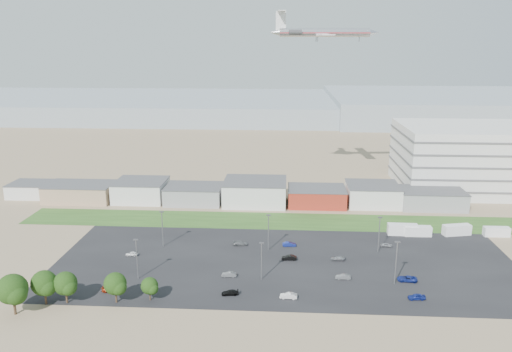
# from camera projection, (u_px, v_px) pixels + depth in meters

# --- Properties ---
(ground) EXTENTS (700.00, 700.00, 0.00)m
(ground) POSITION_uv_depth(u_px,v_px,m) (262.00, 300.00, 111.36)
(ground) COLOR #927B5D
(ground) RESTS_ON ground
(parking_lot) EXTENTS (120.00, 50.00, 0.01)m
(parking_lot) POSITION_uv_depth(u_px,v_px,m) (285.00, 263.00, 130.37)
(parking_lot) COLOR black
(parking_lot) RESTS_ON ground
(grass_strip) EXTENTS (160.00, 16.00, 0.02)m
(grass_strip) POSITION_uv_depth(u_px,v_px,m) (270.00, 221.00, 161.56)
(grass_strip) COLOR #284C1C
(grass_strip) RESTS_ON ground
(hills_backdrop) EXTENTS (700.00, 200.00, 9.00)m
(hills_backdrop) POSITION_uv_depth(u_px,v_px,m) (329.00, 108.00, 411.96)
(hills_backdrop) COLOR gray
(hills_backdrop) RESTS_ON ground
(building_row) EXTENTS (170.00, 20.00, 8.00)m
(building_row) POSITION_uv_depth(u_px,v_px,m) (225.00, 191.00, 179.89)
(building_row) COLOR silver
(building_row) RESTS_ON ground
(parking_garage) EXTENTS (80.00, 40.00, 25.00)m
(parking_garage) POSITION_uv_depth(u_px,v_px,m) (504.00, 158.00, 194.59)
(parking_garage) COLOR silver
(parking_garage) RESTS_ON ground
(box_trailer_a) EXTENTS (8.84, 2.99, 3.29)m
(box_trailer_a) POSITION_uv_depth(u_px,v_px,m) (403.00, 229.00, 149.36)
(box_trailer_a) COLOR silver
(box_trailer_a) RESTS_ON ground
(box_trailer_b) EXTENTS (7.92, 2.59, 2.96)m
(box_trailer_b) POSITION_uv_depth(u_px,v_px,m) (418.00, 231.00, 148.58)
(box_trailer_b) COLOR silver
(box_trailer_b) RESTS_ON ground
(box_trailer_c) EXTENTS (8.69, 4.35, 3.12)m
(box_trailer_c) POSITION_uv_depth(u_px,v_px,m) (457.00, 230.00, 149.28)
(box_trailer_c) COLOR silver
(box_trailer_c) RESTS_ON ground
(box_trailer_d) EXTENTS (7.48, 2.43, 2.80)m
(box_trailer_d) POSITION_uv_depth(u_px,v_px,m) (496.00, 232.00, 148.28)
(box_trailer_d) COLOR silver
(box_trailer_d) RESTS_ON ground
(tree_far_left) EXTENTS (6.81, 6.81, 10.22)m
(tree_far_left) POSITION_uv_depth(u_px,v_px,m) (13.00, 292.00, 104.16)
(tree_far_left) COLOR black
(tree_far_left) RESTS_ON ground
(tree_left) EXTENTS (5.91, 5.91, 8.87)m
(tree_left) POSITION_uv_depth(u_px,v_px,m) (44.00, 286.00, 108.50)
(tree_left) COLOR black
(tree_left) RESTS_ON ground
(tree_mid) EXTENTS (5.51, 5.51, 8.26)m
(tree_mid) POSITION_uv_depth(u_px,v_px,m) (65.00, 286.00, 109.07)
(tree_mid) COLOR black
(tree_mid) RESTS_ON ground
(tree_right) EXTENTS (5.30, 5.30, 7.94)m
(tree_right) POSITION_uv_depth(u_px,v_px,m) (115.00, 286.00, 109.33)
(tree_right) COLOR black
(tree_right) RESTS_ON ground
(tree_near) EXTENTS (4.10, 4.10, 6.14)m
(tree_near) POSITION_uv_depth(u_px,v_px,m) (150.00, 288.00, 110.52)
(tree_near) COLOR black
(tree_near) RESTS_ON ground
(lightpole_front_l) EXTENTS (1.21, 0.50, 10.26)m
(lightpole_front_l) POSITION_uv_depth(u_px,v_px,m) (137.00, 259.00, 120.23)
(lightpole_front_l) COLOR slate
(lightpole_front_l) RESTS_ON ground
(lightpole_front_m) EXTENTS (1.13, 0.47, 9.64)m
(lightpole_front_m) POSITION_uv_depth(u_px,v_px,m) (261.00, 261.00, 119.82)
(lightpole_front_m) COLOR slate
(lightpole_front_m) RESTS_ON ground
(lightpole_front_r) EXTENTS (1.27, 0.53, 10.80)m
(lightpole_front_r) POSITION_uv_depth(u_px,v_px,m) (396.00, 263.00, 117.52)
(lightpole_front_r) COLOR slate
(lightpole_front_r) RESTS_ON ground
(lightpole_back_l) EXTENTS (1.22, 0.51, 10.35)m
(lightpole_back_l) POSITION_uv_depth(u_px,v_px,m) (162.00, 229.00, 139.88)
(lightpole_back_l) COLOR slate
(lightpole_back_l) RESTS_ON ground
(lightpole_back_m) EXTENTS (1.22, 0.51, 10.33)m
(lightpole_back_m) POSITION_uv_depth(u_px,v_px,m) (268.00, 233.00, 137.22)
(lightpole_back_m) COLOR slate
(lightpole_back_m) RESTS_ON ground
(lightpole_back_r) EXTENTS (1.20, 0.50, 10.17)m
(lightpole_back_r) POSITION_uv_depth(u_px,v_px,m) (379.00, 235.00, 135.88)
(lightpole_back_r) COLOR slate
(lightpole_back_r) RESTS_ON ground
(airliner) EXTENTS (43.50, 31.82, 12.09)m
(airliner) POSITION_uv_depth(u_px,v_px,m) (325.00, 32.00, 184.29)
(airliner) COLOR silver
(parked_car_0) EXTENTS (4.85, 2.54, 1.30)m
(parked_car_0) POSITION_uv_depth(u_px,v_px,m) (407.00, 279.00, 120.04)
(parked_car_0) COLOR navy
(parked_car_0) RESTS_ON ground
(parked_car_1) EXTENTS (3.70, 1.33, 1.21)m
(parked_car_1) POSITION_uv_depth(u_px,v_px,m) (343.00, 277.00, 121.17)
(parked_car_1) COLOR #595B5E
(parked_car_1) RESTS_ON ground
(parked_car_2) EXTENTS (3.96, 1.81, 1.32)m
(parked_car_2) POSITION_uv_depth(u_px,v_px,m) (417.00, 297.00, 111.44)
(parked_car_2) COLOR navy
(parked_car_2) RESTS_ON ground
(parked_car_3) EXTENTS (4.05, 2.06, 1.13)m
(parked_car_3) POSITION_uv_depth(u_px,v_px,m) (230.00, 293.00, 113.50)
(parked_car_3) COLOR black
(parked_car_3) RESTS_ON ground
(parked_car_4) EXTENTS (3.66, 1.32, 1.20)m
(parked_car_4) POSITION_uv_depth(u_px,v_px,m) (229.00, 274.00, 122.46)
(parked_car_4) COLOR #595B5E
(parked_car_4) RESTS_ON ground
(parked_car_5) EXTENTS (3.40, 1.55, 1.13)m
(parked_car_5) POSITION_uv_depth(u_px,v_px,m) (132.00, 254.00, 134.60)
(parked_car_5) COLOR silver
(parked_car_5) RESTS_ON ground
(parked_car_6) EXTENTS (4.34, 2.04, 1.22)m
(parked_car_6) POSITION_uv_depth(u_px,v_px,m) (240.00, 243.00, 141.67)
(parked_car_6) COLOR #595B5E
(parked_car_6) RESTS_ON ground
(parked_car_7) EXTENTS (4.00, 1.40, 1.32)m
(parked_car_7) POSITION_uv_depth(u_px,v_px,m) (289.00, 258.00, 131.95)
(parked_car_7) COLOR black
(parked_car_7) RESTS_ON ground
(parked_car_8) EXTENTS (3.43, 1.66, 1.13)m
(parked_car_8) POSITION_uv_depth(u_px,v_px,m) (386.00, 245.00, 140.51)
(parked_car_8) COLOR #A5A5AA
(parked_car_8) RESTS_ON ground
(parked_car_10) EXTENTS (4.02, 1.75, 1.15)m
(parked_car_10) POSITION_uv_depth(u_px,v_px,m) (111.00, 289.00, 114.92)
(parked_car_10) COLOR #96280D
(parked_car_10) RESTS_ON ground
(parked_car_11) EXTENTS (3.92, 1.62, 1.26)m
(parked_car_11) POSITION_uv_depth(u_px,v_px,m) (289.00, 244.00, 140.94)
(parked_car_11) COLOR navy
(parked_car_11) RESTS_ON ground
(parked_car_12) EXTENTS (3.79, 1.58, 1.09)m
(parked_car_12) POSITION_uv_depth(u_px,v_px,m) (338.00, 258.00, 131.67)
(parked_car_12) COLOR #A5A5AA
(parked_car_12) RESTS_ON ground
(parked_car_13) EXTENTS (3.95, 1.57, 1.28)m
(parked_car_13) POSITION_uv_depth(u_px,v_px,m) (289.00, 296.00, 111.91)
(parked_car_13) COLOR silver
(parked_car_13) RESTS_ON ground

